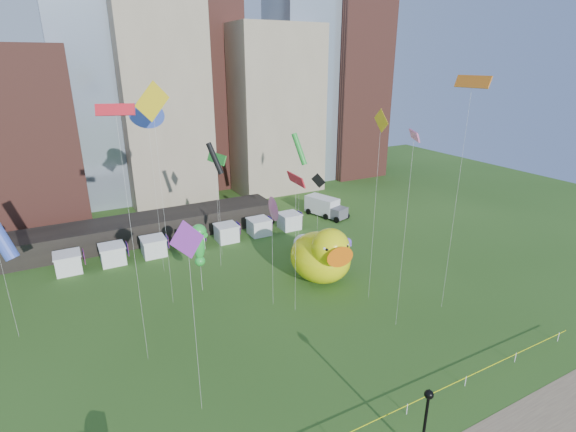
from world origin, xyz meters
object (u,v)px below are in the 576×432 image
seahorse_purple (347,248)px  lamppost (426,417)px  box_truck (325,207)px  big_duck (322,255)px  small_duck (307,243)px  seahorse_green (199,242)px

seahorse_purple → lamppost: lamppost is taller
seahorse_purple → box_truck: 19.45m
big_duck → box_truck: big_duck is taller
seahorse_purple → lamppost: size_ratio=0.76×
lamppost → big_duck: bearing=72.5°
box_truck → lamppost: bearing=-133.0°
small_duck → seahorse_green: 16.15m
seahorse_purple → lamppost: 26.44m
big_duck → lamppost: size_ratio=1.75×
big_duck → seahorse_purple: size_ratio=2.30×
seahorse_green → seahorse_purple: 17.40m
small_duck → seahorse_green: seahorse_green is taller
box_truck → seahorse_purple: bearing=-133.1°
big_duck → seahorse_green: (-12.75, 4.36, 2.57)m
small_duck → box_truck: size_ratio=0.56×
small_duck → seahorse_green: size_ratio=0.55×
lamppost → box_truck: bearing=64.7°
small_duck → box_truck: small_duck is taller
seahorse_purple → box_truck: size_ratio=0.56×
small_duck → lamppost: size_ratio=0.77×
big_duck → seahorse_green: seahorse_green is taller
box_truck → seahorse_green: bearing=-168.3°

